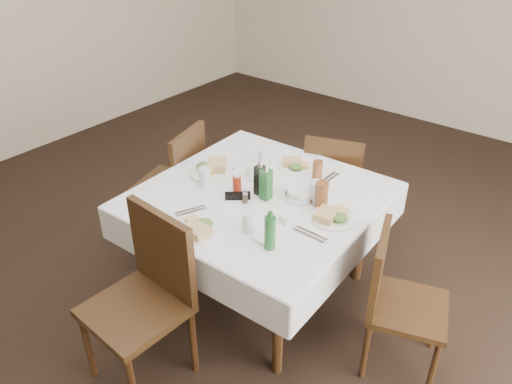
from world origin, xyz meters
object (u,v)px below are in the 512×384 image
(chair_north, at_px, (333,181))
(coffee_mug, at_px, (252,172))
(water_e, at_px, (315,192))
(water_n, at_px, (263,159))
(dining_table, at_px, (259,205))
(chair_west, at_px, (178,178))
(bread_basket, at_px, (301,193))
(oil_cruet_dark, at_px, (260,179))
(chair_south, at_px, (148,289))
(ketchup_bottle, at_px, (237,183))
(water_s, at_px, (248,222))
(green_bottle, at_px, (270,232))
(water_w, at_px, (205,178))
(oil_cruet_green, at_px, (266,183))
(chair_east, at_px, (394,294))

(chair_north, distance_m, coffee_mug, 0.78)
(water_e, bearing_deg, water_n, 164.23)
(chair_north, relative_size, water_n, 6.47)
(dining_table, height_order, chair_west, chair_west)
(bread_basket, distance_m, oil_cruet_dark, 0.26)
(chair_south, height_order, oil_cruet_dark, oil_cruet_dark)
(ketchup_bottle, bearing_deg, oil_cruet_dark, 23.02)
(water_s, relative_size, green_bottle, 0.52)
(dining_table, height_order, bread_basket, bread_basket)
(water_n, relative_size, oil_cruet_dark, 0.56)
(chair_north, height_order, bread_basket, chair_north)
(dining_table, distance_m, water_e, 0.37)
(water_n, bearing_deg, water_w, -106.45)
(chair_north, relative_size, chair_west, 0.96)
(bread_basket, distance_m, oil_cruet_green, 0.23)
(ketchup_bottle, height_order, green_bottle, green_bottle)
(dining_table, relative_size, chair_west, 1.54)
(chair_east, height_order, bread_basket, chair_east)
(water_n, relative_size, coffee_mug, 1.13)
(chair_south, relative_size, oil_cruet_green, 3.99)
(water_e, relative_size, bread_basket, 0.70)
(chair_south, height_order, green_bottle, chair_south)
(chair_west, distance_m, oil_cruet_dark, 0.92)
(chair_north, height_order, water_s, chair_north)
(ketchup_bottle, relative_size, green_bottle, 0.52)
(coffee_mug, bearing_deg, chair_west, -176.86)
(water_n, height_order, water_e, water_e)
(water_w, height_order, ketchup_bottle, water_w)
(bread_basket, relative_size, green_bottle, 0.87)
(chair_south, bearing_deg, water_e, 69.68)
(water_w, height_order, oil_cruet_green, oil_cruet_green)
(dining_table, bearing_deg, chair_north, 86.00)
(water_w, xyz_separation_m, coffee_mug, (0.15, 0.28, -0.03))
(water_e, distance_m, bread_basket, 0.10)
(chair_north, height_order, oil_cruet_dark, oil_cruet_dark)
(water_w, xyz_separation_m, ketchup_bottle, (0.18, 0.10, -0.01))
(water_e, relative_size, water_w, 1.01)
(water_s, xyz_separation_m, bread_basket, (0.04, 0.47, -0.03))
(bread_basket, bearing_deg, chair_west, -178.68)
(chair_south, relative_size, coffee_mug, 8.25)
(chair_west, distance_m, water_e, 1.21)
(chair_south, bearing_deg, water_w, 109.48)
(chair_north, xyz_separation_m, oil_cruet_green, (0.00, -0.84, 0.36))
(dining_table, relative_size, oil_cruet_green, 5.69)
(water_s, height_order, water_e, water_e)
(water_w, distance_m, bread_basket, 0.61)
(chair_south, bearing_deg, chair_east, 40.10)
(water_s, distance_m, bread_basket, 0.47)
(chair_east, bearing_deg, chair_south, -139.90)
(chair_east, bearing_deg, oil_cruet_dark, 178.33)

